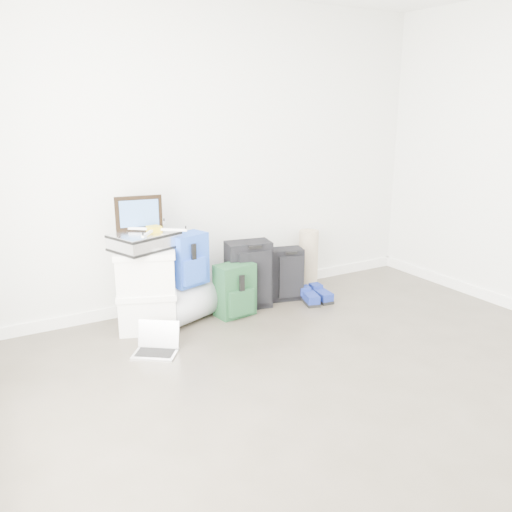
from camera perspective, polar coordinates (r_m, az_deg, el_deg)
ground at (r=3.37m, az=14.85°, el=-17.24°), size 5.00×5.00×0.00m
room_envelope at (r=2.86m, az=17.07°, el=13.42°), size 4.52×5.02×2.71m
boxes_stack at (r=4.52m, az=-11.39°, el=-3.46°), size 0.58×0.53×0.68m
briefcase at (r=4.40m, az=-11.68°, el=1.55°), size 0.57×0.49×0.14m
painting at (r=4.45m, az=-12.23°, el=4.43°), size 0.37×0.09×0.28m
drone at (r=4.39m, az=-10.67°, el=2.81°), size 0.43×0.43×0.05m
duffel_bag at (r=4.68m, az=-7.09°, el=-4.81°), size 0.63×0.51×0.34m
blue_backpack at (r=4.54m, az=-7.10°, el=-0.46°), size 0.35×0.31×0.44m
large_suitcase at (r=4.91m, az=-0.75°, el=-1.99°), size 0.43×0.32×0.61m
green_backpack at (r=4.74m, az=-2.18°, el=-3.72°), size 0.36×0.28×0.47m
carry_on at (r=5.12m, az=3.14°, el=-1.92°), size 0.35×0.27×0.50m
shoes at (r=5.16m, az=6.27°, el=-4.24°), size 0.31×0.32×0.10m
rolled_rug at (r=5.48m, az=5.53°, el=-0.32°), size 0.19×0.19×0.59m
laptop at (r=4.19m, az=-10.42°, el=-9.23°), size 0.39×0.37×0.22m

